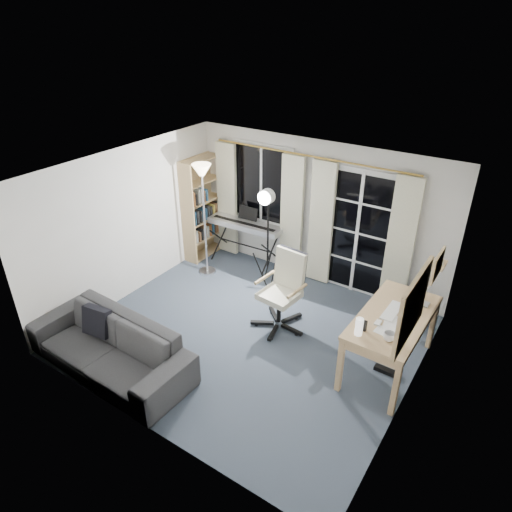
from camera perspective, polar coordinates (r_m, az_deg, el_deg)
The scene contains 17 objects.
floor at distance 6.70m, azimuth -0.92°, elevation -9.86°, with size 4.50×4.00×0.02m, color #3D4759.
window at distance 7.93m, azimuth 0.79°, elevation 9.03°, with size 1.20×0.08×1.40m.
french_door at distance 7.37m, azimuth 12.62°, elevation 2.73°, with size 1.32×0.09×2.11m.
curtains at distance 7.59m, azimuth 6.21°, elevation 4.61°, with size 3.60×0.07×2.13m.
bookshelf at distance 8.46m, azimuth -6.84°, elevation 5.71°, with size 0.31×0.88×1.89m.
torchiere_lamp at distance 7.54m, azimuth -6.69°, elevation 8.53°, with size 0.33×0.33×1.98m.
keyboard_piano at distance 8.09m, azimuth -1.39°, elevation 3.80°, with size 1.40×0.72×1.01m.
studio_light at distance 7.02m, azimuth 1.33°, elevation 5.89°, with size 0.32×0.36×1.81m.
office_chair at distance 6.57m, azimuth 3.67°, elevation -3.40°, with size 0.79×0.81×1.17m.
desk at distance 5.97m, azimuth 16.76°, elevation -7.95°, with size 0.80×1.56×0.83m.
monitor at distance 6.09m, azimuth 20.38°, elevation -3.15°, with size 0.20×0.59×0.52m.
desk_clutter at distance 5.84m, azimuth 15.21°, elevation -9.56°, with size 0.50×0.93×1.05m.
mug at distance 5.46m, azimuth 16.31°, elevation -9.53°, with size 0.14×0.11×0.14m, color silver.
wall_mirror at distance 4.81m, azimuth 18.96°, elevation -6.06°, with size 0.04×0.94×0.74m.
framed_print at distance 5.55m, azimuth 21.75°, elevation -1.09°, with size 0.03×0.42×0.32m.
wall_shelf at distance 6.09m, azimuth 21.95°, elevation -0.53°, with size 0.16×0.30×0.18m.
sofa at distance 6.18m, azimuth -18.09°, elevation -9.91°, with size 2.34×0.75×0.91m.
Camera 1 is at (2.98, -4.31, 4.17)m, focal length 32.00 mm.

